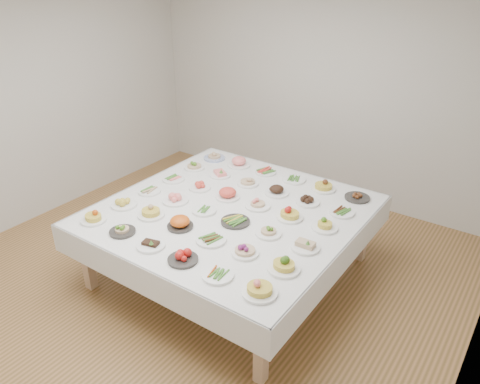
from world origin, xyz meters
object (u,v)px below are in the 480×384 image
Objects in this scene: display_table at (231,215)px; dish_35 at (357,195)px; dish_18 at (173,178)px; dish_0 at (93,215)px.

display_table is 9.51× the size of dish_35.
dish_35 is at bearing 22.08° from dish_18.
dish_18 is at bearing -157.92° from dish_35.
dish_0 is at bearing -90.05° from dish_18.
dish_18 reaches higher than display_table.
dish_18 is at bearing 169.14° from display_table.
display_table is 0.94m from dish_18.
dish_35 is at bearing 45.08° from display_table.
dish_0 is 2.61m from dish_35.
dish_0 is at bearing -134.98° from display_table.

